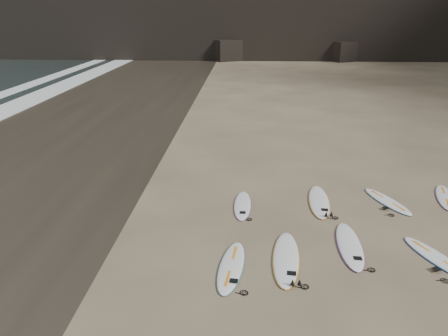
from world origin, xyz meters
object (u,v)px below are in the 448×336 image
Objects in this scene: surfboard_3 at (436,257)px; surfboard_1 at (286,258)px; surfboard_6 at (319,201)px; surfboard_5 at (242,205)px; surfboard_8 at (445,197)px; surfboard_0 at (231,266)px; surfboard_7 at (387,201)px; surfboard_2 at (349,245)px.

surfboard_1 is at bearing 161.33° from surfboard_3.
surfboard_6 is at bearing 74.15° from surfboard_1.
surfboard_6 is at bearing 10.47° from surfboard_5.
surfboard_5 is 6.90m from surfboard_8.
surfboard_6 is 1.17× the size of surfboard_8.
surfboard_0 is 6.50m from surfboard_7.
surfboard_3 reaches higher than surfboard_5.
surfboard_2 is 1.14× the size of surfboard_3.
surfboard_1 reaches higher than surfboard_0.
surfboard_7 is (-0.20, 3.47, 0.00)m from surfboard_3.
surfboard_8 is (7.08, 4.55, -0.00)m from surfboard_0.
surfboard_1 is 3.34m from surfboard_5.
surfboard_5 is at bearing -156.45° from surfboard_8.
surfboard_2 is at bearing -123.80° from surfboard_8.
surfboard_3 is at bearing -99.86° from surfboard_8.
surfboard_6 is at bearing 101.17° from surfboard_2.
surfboard_3 and surfboard_8 have the same top height.
surfboard_1 is at bearing -128.68° from surfboard_8.
surfboard_1 is at bearing -154.05° from surfboard_2.
surfboard_0 is 0.93× the size of surfboard_2.
surfboard_6 is at bearing 62.10° from surfboard_0.
surfboard_0 is 3.35m from surfboard_2.
surfboard_7 is (1.89, 2.95, -0.01)m from surfboard_2.
surfboard_7 is (3.65, 3.68, -0.01)m from surfboard_1.
surfboard_5 is at bearing 143.73° from surfboard_2.
surfboard_6 is (-2.46, 3.35, 0.01)m from surfboard_3.
surfboard_1 is at bearing -155.86° from surfboard_7.
surfboard_2 is 1.13× the size of surfboard_7.
surfboard_5 is (-4.98, 2.93, -0.00)m from surfboard_3.
surfboard_1 is 7.02m from surfboard_8.
surfboard_3 is (2.08, -0.52, -0.01)m from surfboard_2.
surfboard_0 reaches higher than surfboard_5.
surfboard_8 is at bearing 9.15° from surfboard_5.
surfboard_1 is at bearing -106.54° from surfboard_6.
surfboard_0 is 0.90× the size of surfboard_6.
surfboard_3 is at bearing -48.92° from surfboard_6.
surfboard_1 is 1.02× the size of surfboard_6.
surfboard_1 is at bearing 24.68° from surfboard_0.
surfboard_5 is 2.55m from surfboard_6.
surfboard_6 reaches higher than surfboard_5.
surfboard_2 is 0.97× the size of surfboard_6.
surfboard_0 is at bearing 165.38° from surfboard_3.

